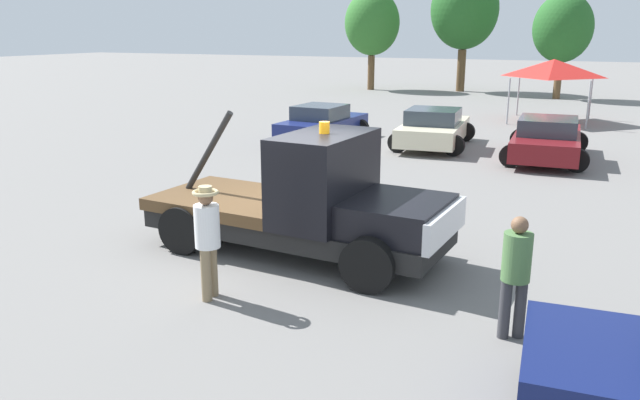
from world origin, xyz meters
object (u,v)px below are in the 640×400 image
parked_car_navy (322,124)px  parked_car_maroon (547,139)px  tree_left (465,10)px  person_at_hood (207,233)px  tow_truck (311,205)px  canopy_tent_red (554,68)px  tree_center (372,23)px  tree_right (563,28)px  person_near_truck (516,269)px  parked_car_cream (434,128)px

parked_car_navy → parked_car_maroon: 7.75m
parked_car_navy → tree_left: bearing=1.9°
person_at_hood → parked_car_navy: bearing=-79.7°
tow_truck → parked_car_navy: (-4.73, 10.98, -0.30)m
canopy_tent_red → parked_car_navy: bearing=-128.9°
person_at_hood → tree_left: 35.17m
tree_center → tow_truck: bearing=-71.9°
tree_center → tree_right: size_ratio=1.09×
person_near_truck → canopy_tent_red: 21.59m
tree_left → tree_right: 6.76m
person_at_hood → parked_car_navy: (-4.11, 13.30, -0.39)m
person_at_hood → parked_car_navy: person_at_hood is taller
tree_center → person_at_hood: bearing=-74.1°
parked_car_cream → canopy_tent_red: canopy_tent_red is taller
person_near_truck → tree_right: bearing=154.6°
canopy_tent_red → tree_center: bearing=137.9°
tow_truck → parked_car_cream: 11.62m
parked_car_cream → canopy_tent_red: size_ratio=1.40×
tow_truck → person_near_truck: (3.72, -1.72, 0.01)m
tow_truck → parked_car_navy: bearing=117.2°
tow_truck → tree_right: bearing=90.3°
parked_car_cream → tree_left: 21.60m
person_at_hood → tree_center: 34.88m
person_at_hood → person_near_truck: bearing=-179.1°
parked_car_navy → parked_car_maroon: size_ratio=0.89×
parked_car_navy → tree_right: 20.41m
person_at_hood → canopy_tent_red: canopy_tent_red is taller
parked_car_navy → person_at_hood: bearing=-159.8°
person_at_hood → parked_car_navy: size_ratio=0.41×
canopy_tent_red → tree_right: tree_right is taller
canopy_tent_red → tree_left: bearing=117.8°
tow_truck → parked_car_navy: 11.96m
parked_car_maroon → tree_center: 24.41m
person_near_truck → tree_center: (-13.85, 32.79, 3.41)m
parked_car_navy → parked_car_cream: bearing=-78.3°
tow_truck → parked_car_maroon: size_ratio=1.17×
person_near_truck → canopy_tent_red: size_ratio=0.52×
person_near_truck → person_at_hood: bearing=-110.9°
parked_car_cream → canopy_tent_red: bearing=-25.7°
tow_truck → parked_car_cream: (-0.77, 11.59, -0.30)m
tree_right → tree_left: bearing=158.7°
tow_truck → canopy_tent_red: bearing=87.1°
tow_truck → parked_car_cream: size_ratio=1.26×
person_at_hood → tree_left: (-3.70, 34.72, 4.15)m
tow_truck → tree_right: 30.20m
person_at_hood → tree_left: bearing=-90.9°
person_at_hood → tree_center: tree_center is taller
canopy_tent_red → tree_left: size_ratio=0.42×
parked_car_maroon → person_near_truck: bearing=-179.4°
parked_car_cream → tree_right: 18.89m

